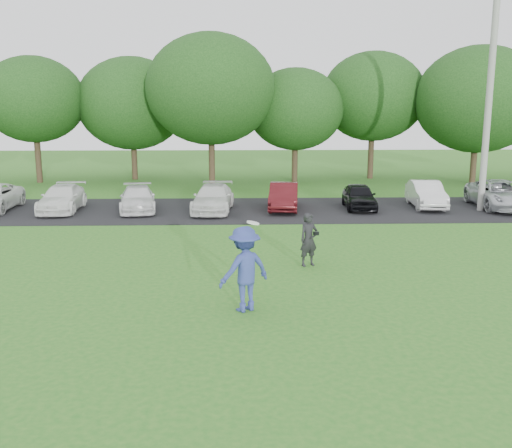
{
  "coord_description": "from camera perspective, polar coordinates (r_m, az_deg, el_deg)",
  "views": [
    {
      "loc": [
        -0.49,
        -11.79,
        4.41
      ],
      "look_at": [
        0.0,
        3.5,
        1.3
      ],
      "focal_mm": 40.0,
      "sensor_mm": 36.0,
      "label": 1
    }
  ],
  "objects": [
    {
      "name": "utility_pole",
      "position": [
        26.46,
        22.33,
        12.12
      ],
      "size": [
        0.28,
        0.28,
        10.18
      ],
      "primitive_type": "cylinder",
      "color": "#969591",
      "rests_on": "ground"
    },
    {
      "name": "parked_cars",
      "position": [
        25.03,
        -0.41,
        2.75
      ],
      "size": [
        30.25,
        4.66,
        1.23
      ],
      "color": "silver",
      "rests_on": "parking_lot"
    },
    {
      "name": "tree_row",
      "position": [
        34.61,
        1.51,
        12.31
      ],
      "size": [
        42.39,
        9.85,
        8.64
      ],
      "color": "#38281C",
      "rests_on": "ground"
    },
    {
      "name": "ground",
      "position": [
        12.6,
        0.52,
        -9.0
      ],
      "size": [
        100.0,
        100.0,
        0.0
      ],
      "primitive_type": "plane",
      "color": "#266E1F",
      "rests_on": "ground"
    },
    {
      "name": "camera_bystander",
      "position": [
        16.21,
        5.3,
        -1.57
      ],
      "size": [
        0.65,
        0.55,
        1.52
      ],
      "color": "black",
      "rests_on": "ground"
    },
    {
      "name": "frisbee_player",
      "position": [
        12.55,
        -1.16,
        -4.51
      ],
      "size": [
        1.41,
        1.25,
        2.07
      ],
      "color": "#313E8B",
      "rests_on": "ground"
    },
    {
      "name": "parking_lot",
      "position": [
        25.18,
        -0.7,
        1.44
      ],
      "size": [
        32.0,
        6.5,
        0.03
      ],
      "primitive_type": "cube",
      "color": "black",
      "rests_on": "ground"
    }
  ]
}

